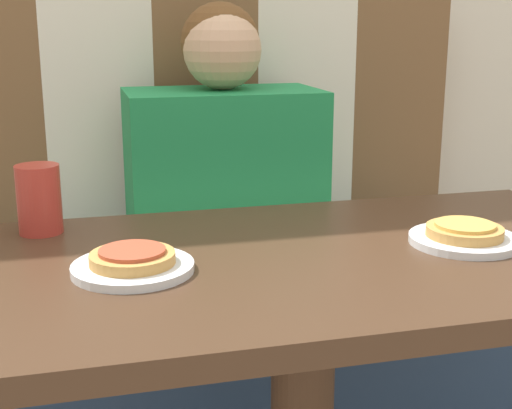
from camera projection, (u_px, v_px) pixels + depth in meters
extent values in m
cube|color=navy|center=(226.00, 374.00, 1.74)|extent=(1.29, 0.52, 0.46)
cube|color=beige|center=(101.00, 138.00, 1.74)|extent=(0.26, 0.08, 0.66)
cube|color=brown|center=(205.00, 133.00, 1.81)|extent=(0.26, 0.08, 0.66)
cube|color=beige|center=(302.00, 130.00, 1.87)|extent=(0.26, 0.08, 0.66)
cube|color=brown|center=(393.00, 126.00, 1.93)|extent=(0.26, 0.08, 0.66)
cube|color=#422B1C|center=(305.00, 265.00, 1.07)|extent=(1.07, 0.57, 0.03)
cube|color=#1E8447|center=(224.00, 192.00, 1.62)|extent=(0.43, 0.25, 0.46)
sphere|color=tan|center=(222.00, 50.00, 1.54)|extent=(0.17, 0.17, 0.17)
sphere|color=brown|center=(220.00, 42.00, 1.56)|extent=(0.17, 0.17, 0.17)
cylinder|color=white|center=(133.00, 268.00, 0.99)|extent=(0.17, 0.17, 0.01)
cylinder|color=white|center=(464.00, 240.00, 1.11)|extent=(0.17, 0.17, 0.01)
cylinder|color=#C68E47|center=(132.00, 258.00, 0.98)|extent=(0.12, 0.12, 0.02)
cylinder|color=#AD472D|center=(132.00, 251.00, 0.98)|extent=(0.09, 0.09, 0.01)
cylinder|color=#C68E47|center=(464.00, 231.00, 1.11)|extent=(0.12, 0.12, 0.02)
cylinder|color=gold|center=(465.00, 225.00, 1.11)|extent=(0.09, 0.09, 0.01)
cylinder|color=#B23328|center=(39.00, 199.00, 1.16)|extent=(0.07, 0.07, 0.11)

